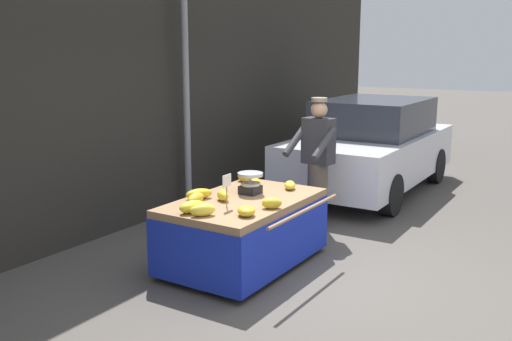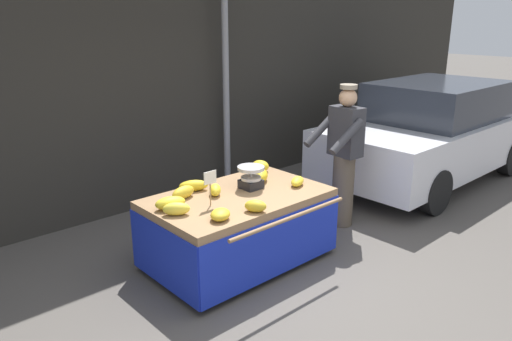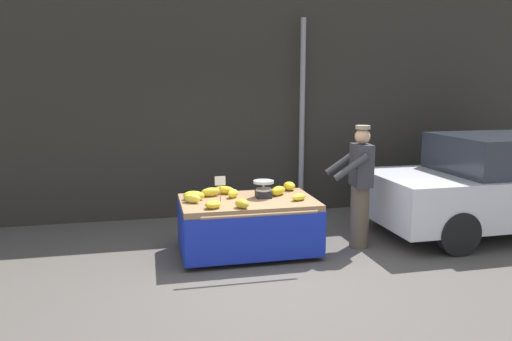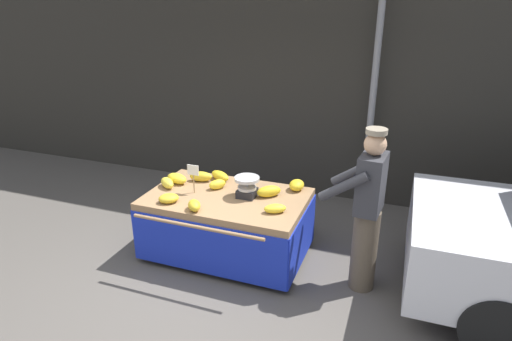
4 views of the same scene
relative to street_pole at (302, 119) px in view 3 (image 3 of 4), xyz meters
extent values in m
plane|color=#514C47|center=(-1.29, -2.87, -1.68)|extent=(60.00, 60.00, 0.00)
cube|color=#2D2B26|center=(-1.29, 0.32, 0.43)|extent=(16.00, 0.24, 4.22)
cylinder|color=gray|center=(0.00, 0.00, 0.00)|extent=(0.09, 0.09, 3.36)
cube|color=#93704C|center=(-1.33, -1.83, -0.97)|extent=(1.79, 1.11, 0.08)
cylinder|color=black|center=(-2.15, -1.83, -1.34)|extent=(0.05, 0.67, 0.67)
cylinder|color=#B7B7BC|center=(-2.18, -1.83, -1.34)|extent=(0.01, 0.12, 0.12)
cylinder|color=black|center=(-0.52, -1.83, -1.34)|extent=(0.05, 0.67, 0.67)
cylinder|color=#B7B7BC|center=(-0.49, -1.83, -1.34)|extent=(0.01, 0.12, 0.12)
cylinder|color=#4C4742|center=(-1.33, -1.35, -1.35)|extent=(0.05, 0.05, 0.67)
cube|color=#192DB2|center=(-1.33, -2.38, -1.31)|extent=(1.79, 0.02, 0.60)
cube|color=#192DB2|center=(-1.33, -1.27, -1.31)|extent=(1.79, 0.02, 0.60)
cube|color=#192DB2|center=(-2.23, -1.83, -1.31)|extent=(0.02, 1.11, 0.60)
cube|color=#192DB2|center=(-0.44, -1.83, -1.31)|extent=(0.02, 1.11, 0.60)
cylinder|color=#93704C|center=(-1.33, -2.56, -0.95)|extent=(1.43, 0.04, 0.04)
cube|color=black|center=(-1.11, -1.77, -0.89)|extent=(0.20, 0.20, 0.09)
cylinder|color=#B7B7BC|center=(-1.11, -1.77, -0.79)|extent=(0.02, 0.02, 0.11)
cylinder|color=#B7B7BC|center=(-1.11, -1.77, -0.72)|extent=(0.28, 0.28, 0.03)
cylinder|color=#B7B7BC|center=(-1.11, -1.77, -0.82)|extent=(0.21, 0.21, 0.03)
cylinder|color=#997A51|center=(-1.71, -1.88, -0.82)|extent=(0.01, 0.01, 0.22)
cube|color=white|center=(-1.71, -1.88, -0.65)|extent=(0.14, 0.01, 0.12)
ellipsoid|color=gold|center=(-1.50, -2.28, -0.88)|extent=(0.22, 0.24, 0.11)
ellipsoid|color=gold|center=(-0.88, -1.68, -0.87)|extent=(0.30, 0.28, 0.13)
ellipsoid|color=gold|center=(-1.85, -2.20, -0.88)|extent=(0.28, 0.26, 0.10)
ellipsoid|color=gold|center=(-1.59, -1.43, -0.88)|extent=(0.32, 0.26, 0.11)
ellipsoid|color=yellow|center=(-2.08, -1.86, -0.87)|extent=(0.27, 0.24, 0.12)
ellipsoid|color=gold|center=(-1.80, -1.55, -0.87)|extent=(0.29, 0.18, 0.12)
ellipsoid|color=yellow|center=(-1.51, -1.69, -0.88)|extent=(0.22, 0.23, 0.11)
ellipsoid|color=yellow|center=(-0.69, -2.04, -0.89)|extent=(0.26, 0.22, 0.09)
ellipsoid|color=gold|center=(-0.63, -1.40, -0.87)|extent=(0.17, 0.22, 0.12)
ellipsoid|color=yellow|center=(-2.04, -1.70, -0.87)|extent=(0.32, 0.22, 0.12)
cylinder|color=brown|center=(0.23, -1.93, -1.24)|extent=(0.26, 0.26, 0.88)
cube|color=#333338|center=(0.23, -1.93, -0.51)|extent=(0.27, 0.40, 0.58)
sphere|color=tan|center=(0.23, -1.93, -0.11)|extent=(0.21, 0.21, 0.21)
cylinder|color=gray|center=(0.23, -1.93, 0.01)|extent=(0.20, 0.20, 0.05)
cylinder|color=#333338|center=(0.00, -2.12, -0.50)|extent=(0.48, 0.14, 0.37)
cylinder|color=#333338|center=(0.04, -1.70, -0.50)|extent=(0.48, 0.14, 0.37)
cube|color=silver|center=(2.59, -1.73, -1.08)|extent=(3.92, 1.74, 0.70)
cube|color=#2D333D|center=(2.74, -1.73, -0.45)|extent=(2.04, 1.52, 0.56)
cylinder|color=black|center=(1.39, -2.52, -1.38)|extent=(0.60, 0.19, 0.60)
cylinder|color=black|center=(1.37, -0.96, -1.38)|extent=(0.60, 0.19, 0.60)
camera|label=1|loc=(-6.25, -5.08, 0.61)|focal=40.24mm
camera|label=2|loc=(-4.28, -5.34, 0.77)|focal=34.27mm
camera|label=3|loc=(-2.61, -7.99, 0.57)|focal=33.95mm
camera|label=4|loc=(0.52, -5.87, 1.12)|focal=30.32mm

